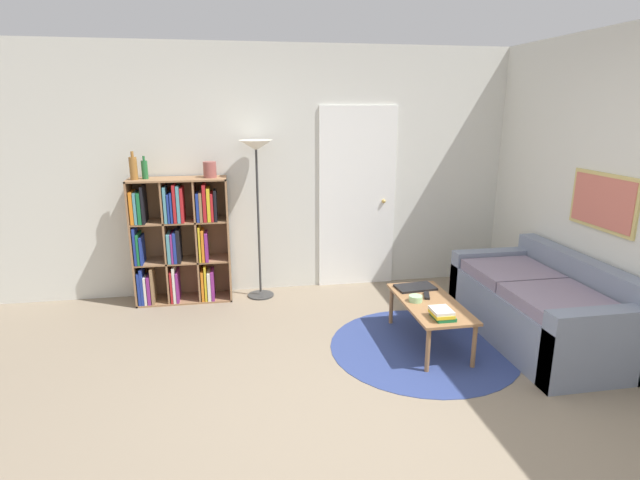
{
  "coord_description": "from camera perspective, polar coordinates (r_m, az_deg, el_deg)",
  "views": [
    {
      "loc": [
        -0.84,
        -2.7,
        1.98
      ],
      "look_at": [
        -0.11,
        1.43,
        0.85
      ],
      "focal_mm": 28.0,
      "sensor_mm": 36.0,
      "label": 1
    }
  ],
  "objects": [
    {
      "name": "rug",
      "position": [
        4.41,
        11.71,
        -11.89
      ],
      "size": [
        1.57,
        1.57,
        0.01
      ],
      "color": "navy",
      "rests_on": "ground_plane"
    },
    {
      "name": "wall_back",
      "position": [
        5.44,
        -0.88,
        7.75
      ],
      "size": [
        7.37,
        0.11,
        2.6
      ],
      "color": "silver",
      "rests_on": "ground_plane"
    },
    {
      "name": "couch",
      "position": [
        4.77,
        24.27,
        -7.14
      ],
      "size": [
        0.88,
        1.68,
        0.73
      ],
      "color": "gray",
      "rests_on": "ground_plane"
    },
    {
      "name": "bookshelf",
      "position": [
        5.31,
        -15.81,
        -0.01
      ],
      "size": [
        0.96,
        0.34,
        1.29
      ],
      "color": "#936B47",
      "rests_on": "ground_plane"
    },
    {
      "name": "book_stack_on_table",
      "position": [
        4.02,
        13.77,
        -8.18
      ],
      "size": [
        0.16,
        0.19,
        0.08
      ],
      "color": "#196B38",
      "rests_on": "coffee_table"
    },
    {
      "name": "bottle_left",
      "position": [
        5.2,
        -20.55,
        7.73
      ],
      "size": [
        0.08,
        0.08,
        0.27
      ],
      "color": "olive",
      "rests_on": "bookshelf"
    },
    {
      "name": "coffee_table",
      "position": [
        4.35,
        12.45,
        -7.41
      ],
      "size": [
        0.46,
        0.98,
        0.38
      ],
      "color": "#996B42",
      "rests_on": "ground_plane"
    },
    {
      "name": "laptop",
      "position": [
        4.61,
        10.84,
        -5.33
      ],
      "size": [
        0.36,
        0.24,
        0.02
      ],
      "color": "black",
      "rests_on": "coffee_table"
    },
    {
      "name": "wall_right",
      "position": [
        5.07,
        27.16,
        5.7
      ],
      "size": [
        0.08,
        5.6,
        2.6
      ],
      "color": "silver",
      "rests_on": "ground_plane"
    },
    {
      "name": "vase_on_shelf",
      "position": [
        5.15,
        -12.48,
        7.86
      ],
      "size": [
        0.13,
        0.13,
        0.16
      ],
      "color": "#934C47",
      "rests_on": "bookshelf"
    },
    {
      "name": "ground_plane",
      "position": [
        3.45,
        6.25,
        -20.02
      ],
      "size": [
        14.0,
        14.0,
        0.0
      ],
      "primitive_type": "plane",
      "color": "gray"
    },
    {
      "name": "bowl",
      "position": [
        4.31,
        10.87,
        -6.59
      ],
      "size": [
        0.11,
        0.11,
        0.05
      ],
      "color": "#9ED193",
      "rests_on": "coffee_table"
    },
    {
      "name": "floor_lamp",
      "position": [
        5.11,
        -7.27,
        8.6
      ],
      "size": [
        0.34,
        0.34,
        1.65
      ],
      "color": "#333333",
      "rests_on": "ground_plane"
    },
    {
      "name": "bottle_middle",
      "position": [
        5.22,
        -19.41,
        7.62
      ],
      "size": [
        0.06,
        0.06,
        0.22
      ],
      "color": "#236633",
      "rests_on": "bookshelf"
    },
    {
      "name": "remote",
      "position": [
        4.44,
        12.1,
        -6.21
      ],
      "size": [
        0.09,
        0.17,
        0.02
      ],
      "color": "black",
      "rests_on": "coffee_table"
    }
  ]
}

